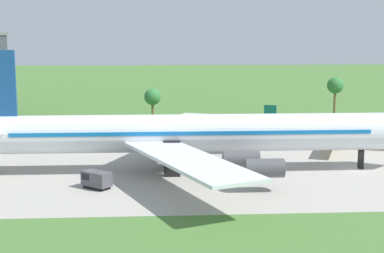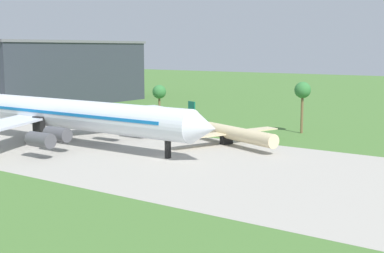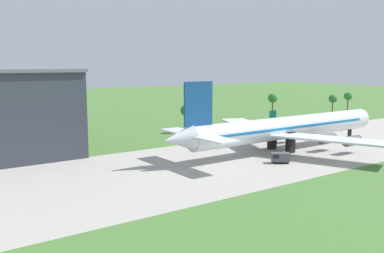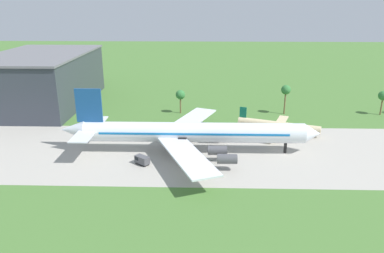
{
  "view_description": "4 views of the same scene",
  "coord_description": "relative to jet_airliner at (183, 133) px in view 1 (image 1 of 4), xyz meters",
  "views": [
    {
      "loc": [
        -31.28,
        -87.46,
        20.92
      ],
      "look_at": [
        -25.81,
        0.16,
        6.91
      ],
      "focal_mm": 55.0,
      "sensor_mm": 36.0,
      "label": 1
    },
    {
      "loc": [
        55.11,
        -70.64,
        18.58
      ],
      "look_at": [
        5.56,
        0.16,
        5.91
      ],
      "focal_mm": 50.0,
      "sensor_mm": 36.0,
      "label": 2
    },
    {
      "loc": [
        -110.62,
        -74.33,
        22.14
      ],
      "look_at": [
        -57.17,
        0.16,
        8.76
      ],
      "focal_mm": 40.0,
      "sensor_mm": 36.0,
      "label": 3
    },
    {
      "loc": [
        -23.38,
        -100.47,
        41.93
      ],
      "look_at": [
        -26.48,
        5.0,
        6.0
      ],
      "focal_mm": 35.0,
      "sensor_mm": 36.0,
      "label": 4
    }
  ],
  "objects": [
    {
      "name": "regional_aircraft",
      "position": [
        28.7,
        17.26,
        -3.4
      ],
      "size": [
        26.06,
        23.73,
        7.43
      ],
      "color": "beige",
      "rests_on": "ground_plane"
    },
    {
      "name": "baggage_tug",
      "position": [
        -12.39,
        -9.38,
        -4.56
      ],
      "size": [
        4.41,
        4.1,
        2.37
      ],
      "color": "black",
      "rests_on": "ground_plane"
    },
    {
      "name": "ground_plane",
      "position": [
        27.1,
        -0.16,
        -5.84
      ],
      "size": [
        600.0,
        600.0,
        0.0
      ],
      "primitive_type": "plane",
      "color": "#477233"
    },
    {
      "name": "taxiway_strip",
      "position": [
        27.1,
        -0.16,
        -5.83
      ],
      "size": [
        320.0,
        44.0,
        0.02
      ],
      "color": "#A8A399",
      "rests_on": "ground_plane"
    },
    {
      "name": "jet_airliner",
      "position": [
        0.0,
        0.0,
        0.0
      ],
      "size": [
        74.43,
        57.05,
        18.46
      ],
      "color": "silver",
      "rests_on": "ground_plane"
    },
    {
      "name": "palm_tree_row",
      "position": [
        46.22,
        38.6,
        2.11
      ],
      "size": [
        91.02,
        3.6,
        11.37
      ],
      "color": "brown",
      "rests_on": "ground_plane"
    }
  ]
}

